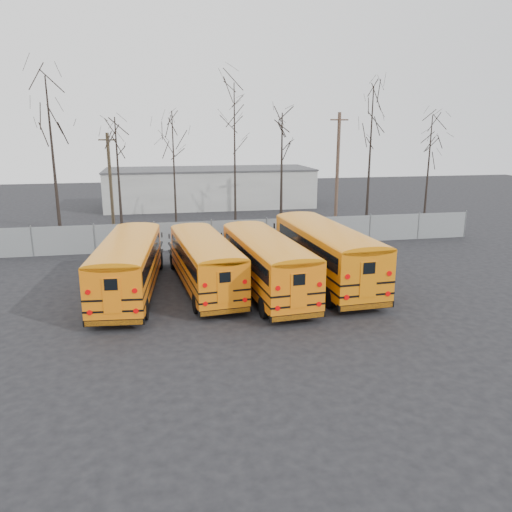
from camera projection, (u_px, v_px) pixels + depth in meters
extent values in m
plane|color=black|center=(239.00, 305.00, 24.28)|extent=(120.00, 120.00, 0.00)
cube|color=gray|center=(212.00, 235.00, 35.44)|extent=(40.00, 0.04, 2.00)
cube|color=beige|center=(210.00, 188.00, 54.57)|extent=(22.00, 8.00, 4.00)
cylinder|color=black|center=(93.00, 311.00, 22.06)|extent=(0.37, 1.01, 0.99)
cylinder|color=black|center=(145.00, 309.00, 22.28)|extent=(0.37, 1.01, 0.99)
cylinder|color=black|center=(122.00, 262.00, 30.07)|extent=(0.37, 1.01, 0.99)
cylinder|color=black|center=(160.00, 261.00, 30.30)|extent=(0.37, 1.01, 0.99)
cube|color=orange|center=(128.00, 266.00, 24.98)|extent=(3.30, 9.40, 2.33)
cube|color=orange|center=(141.00, 252.00, 30.39)|extent=(2.37, 1.88, 0.99)
cube|color=black|center=(127.00, 257.00, 24.66)|extent=(3.25, 8.42, 0.69)
cube|color=black|center=(131.00, 275.00, 25.97)|extent=(3.49, 11.10, 0.09)
cube|color=black|center=(130.00, 265.00, 25.85)|extent=(3.49, 11.10, 0.09)
cube|color=black|center=(114.00, 322.00, 20.94)|extent=(2.55, 0.45, 0.28)
cube|color=black|center=(143.00, 258.00, 31.29)|extent=(2.39, 0.41, 0.26)
cube|color=orange|center=(112.00, 296.00, 20.54)|extent=(0.74, 0.11, 1.54)
cylinder|color=#B20505|center=(90.00, 313.00, 20.61)|extent=(0.22, 0.06, 0.22)
cylinder|color=#B20505|center=(136.00, 311.00, 20.80)|extent=(0.22, 0.06, 0.22)
cylinder|color=#B20505|center=(88.00, 292.00, 20.39)|extent=(0.22, 0.06, 0.22)
cylinder|color=#B20505|center=(135.00, 291.00, 20.58)|extent=(0.22, 0.06, 0.22)
cylinder|color=black|center=(196.00, 303.00, 23.08)|extent=(0.36, 0.96, 0.94)
cylinder|color=black|center=(241.00, 299.00, 23.68)|extent=(0.36, 0.96, 0.94)
cylinder|color=black|center=(173.00, 261.00, 30.42)|extent=(0.36, 0.96, 0.94)
cylinder|color=black|center=(207.00, 259.00, 31.02)|extent=(0.36, 0.96, 0.94)
cube|color=orange|center=(205.00, 262.00, 25.94)|extent=(3.22, 8.96, 2.22)
cube|color=orange|center=(189.00, 251.00, 30.91)|extent=(2.27, 1.81, 0.94)
cube|color=black|center=(206.00, 254.00, 25.65)|extent=(3.16, 8.03, 0.66)
cube|color=black|center=(203.00, 271.00, 26.86)|extent=(3.41, 10.58, 0.08)
cube|color=black|center=(203.00, 262.00, 26.74)|extent=(3.41, 10.58, 0.08)
cube|color=black|center=(225.00, 311.00, 22.26)|extent=(2.42, 0.45, 0.26)
cube|color=black|center=(188.00, 256.00, 31.74)|extent=(2.27, 0.41, 0.25)
cube|color=orange|center=(225.00, 288.00, 21.88)|extent=(0.71, 0.11, 1.46)
cylinder|color=#B20505|center=(205.00, 304.00, 21.78)|extent=(0.21, 0.06, 0.21)
cylinder|color=#B20505|center=(245.00, 300.00, 22.29)|extent=(0.21, 0.06, 0.21)
cylinder|color=#B20505|center=(205.00, 285.00, 21.57)|extent=(0.21, 0.06, 0.21)
cylinder|color=#B20505|center=(245.00, 282.00, 22.08)|extent=(0.21, 0.06, 0.21)
cylinder|color=black|center=(264.00, 308.00, 22.48)|extent=(0.36, 1.01, 0.99)
cylinder|color=black|center=(310.00, 303.00, 23.07)|extent=(0.36, 1.01, 0.99)
cylinder|color=black|center=(224.00, 261.00, 30.24)|extent=(0.36, 1.01, 0.99)
cylinder|color=black|center=(260.00, 259.00, 30.84)|extent=(0.36, 1.01, 0.99)
cube|color=orange|center=(267.00, 263.00, 25.49)|extent=(3.24, 9.41, 2.33)
cube|color=orange|center=(241.00, 251.00, 30.74)|extent=(2.37, 1.87, 0.99)
cube|color=black|center=(268.00, 254.00, 25.18)|extent=(3.19, 8.42, 0.69)
cube|color=black|center=(262.00, 272.00, 26.46)|extent=(3.41, 11.11, 0.09)
cube|color=black|center=(262.00, 263.00, 26.33)|extent=(3.41, 11.11, 0.09)
cube|color=black|center=(297.00, 316.00, 21.59)|extent=(2.55, 0.43, 0.28)
cube|color=black|center=(238.00, 256.00, 31.62)|extent=(2.39, 0.39, 0.26)
cube|color=orange|center=(299.00, 291.00, 21.19)|extent=(0.75, 0.10, 1.54)
cylinder|color=#B20505|center=(278.00, 308.00, 21.10)|extent=(0.22, 0.06, 0.22)
cylinder|color=#B20505|center=(319.00, 304.00, 21.60)|extent=(0.22, 0.06, 0.22)
cylinder|color=#B20505|center=(278.00, 288.00, 20.88)|extent=(0.22, 0.06, 0.22)
cylinder|color=#B20505|center=(320.00, 285.00, 21.38)|extent=(0.22, 0.06, 0.22)
cylinder|color=black|center=(329.00, 297.00, 23.74)|extent=(0.36, 1.09, 1.07)
cylinder|color=black|center=(375.00, 293.00, 24.32)|extent=(0.36, 1.09, 1.07)
cylinder|color=black|center=(276.00, 253.00, 32.19)|extent=(0.36, 1.09, 1.07)
cylinder|color=black|center=(311.00, 251.00, 32.77)|extent=(0.36, 1.09, 1.07)
cube|color=orange|center=(326.00, 253.00, 26.99)|extent=(3.21, 10.10, 2.52)
cube|color=orange|center=(292.00, 242.00, 32.70)|extent=(2.51, 1.95, 1.07)
cube|color=black|center=(328.00, 244.00, 26.64)|extent=(3.20, 9.03, 0.75)
cube|color=black|center=(320.00, 262.00, 28.03)|extent=(3.34, 11.94, 0.10)
cube|color=black|center=(320.00, 253.00, 27.90)|extent=(3.34, 11.94, 0.10)
cube|color=black|center=(366.00, 306.00, 22.73)|extent=(2.75, 0.38, 0.30)
cube|color=black|center=(288.00, 248.00, 33.65)|extent=(2.58, 0.35, 0.28)
cube|color=orange|center=(368.00, 280.00, 22.30)|extent=(0.81, 0.09, 1.66)
cylinder|color=#B20505|center=(347.00, 297.00, 22.24)|extent=(0.24, 0.06, 0.24)
cylinder|color=#B20505|center=(388.00, 294.00, 22.72)|extent=(0.24, 0.06, 0.24)
cylinder|color=#B20505|center=(348.00, 277.00, 22.00)|extent=(0.24, 0.06, 0.24)
cylinder|color=#B20505|center=(389.00, 273.00, 22.48)|extent=(0.24, 0.06, 0.24)
cylinder|color=#443827|center=(111.00, 186.00, 38.47)|extent=(0.25, 0.25, 8.02)
cube|color=#443827|center=(107.00, 140.00, 37.61)|extent=(1.39, 0.53, 0.11)
cylinder|color=#503A2D|center=(337.00, 168.00, 44.82)|extent=(0.30, 0.30, 9.70)
cube|color=#503A2D|center=(339.00, 120.00, 43.77)|extent=(1.73, 0.34, 0.13)
cone|color=black|center=(54.00, 164.00, 34.87)|extent=(0.26, 0.26, 11.76)
cone|color=black|center=(119.00, 179.00, 37.74)|extent=(0.26, 0.26, 9.15)
cone|color=black|center=(174.00, 179.00, 36.42)|extent=(0.26, 0.26, 9.54)
cone|color=black|center=(235.00, 164.00, 37.36)|extent=(0.26, 0.26, 11.54)
cone|color=black|center=(282.00, 172.00, 41.32)|extent=(0.26, 0.26, 9.55)
cone|color=black|center=(370.00, 159.00, 41.43)|extent=(0.26, 0.26, 11.63)
cone|color=black|center=(428.00, 176.00, 39.49)|extent=(0.26, 0.26, 9.31)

